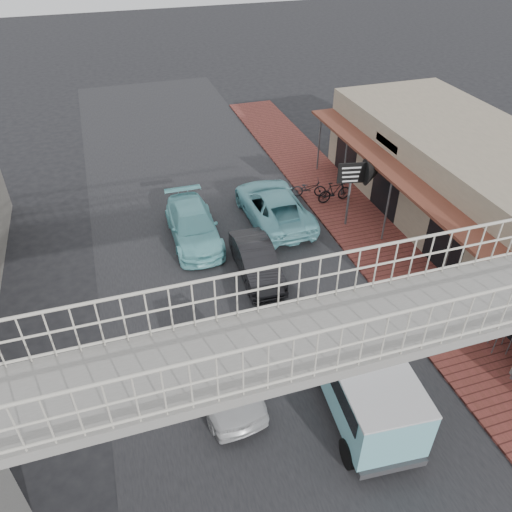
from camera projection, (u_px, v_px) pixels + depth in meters
ground at (267, 362)px, 16.00m from camera, size 120.00×120.00×0.00m
road_strip at (267, 362)px, 16.00m from camera, size 10.00×60.00×0.01m
sidewalk at (397, 268)px, 19.86m from camera, size 3.00×40.00×0.10m
shophouse_row at (488, 197)px, 20.56m from camera, size 7.20×18.00×4.00m
footbridge at (327, 396)px, 11.05m from camera, size 16.40×2.40×6.34m
white_hatchback at (219, 372)px, 14.77m from camera, size 2.13×4.32×1.42m
dark_sedan at (257, 261)px, 19.30m from camera, size 1.48×3.92×1.28m
angkot_curb at (273, 205)px, 22.44m from camera, size 2.51×5.42×1.50m
angkot_far at (193, 225)px, 21.22m from camera, size 2.00×4.80×1.39m
angkot_van at (364, 379)px, 13.69m from camera, size 2.38×4.62×2.19m
motorcycle_near at (309, 188)px, 24.17m from camera, size 1.77×1.04×0.88m
motorcycle_far at (335, 192)px, 23.75m from camera, size 1.76×0.60×1.04m
arrow_sign at (370, 173)px, 20.97m from camera, size 1.86×1.22×3.11m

